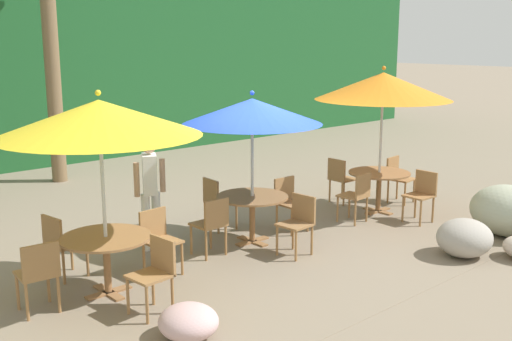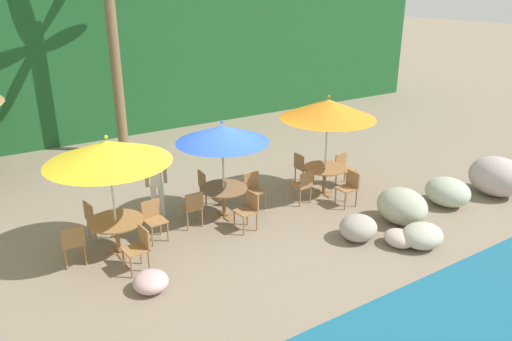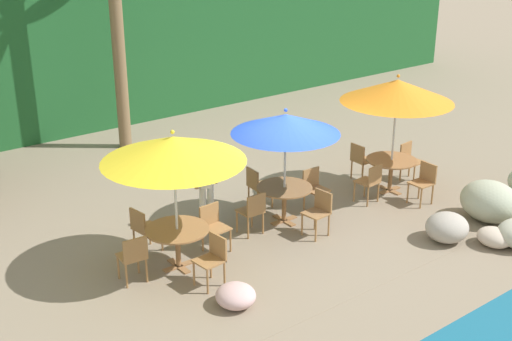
# 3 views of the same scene
# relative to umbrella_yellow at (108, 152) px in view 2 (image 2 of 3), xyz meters

# --- Properties ---
(ground_plane) EXTENTS (120.00, 120.00, 0.00)m
(ground_plane) POSITION_rel_umbrella_yellow_xyz_m (2.76, 0.03, -2.18)
(ground_plane) COLOR gray
(terrace_deck) EXTENTS (18.00, 5.20, 0.01)m
(terrace_deck) POSITION_rel_umbrella_yellow_xyz_m (2.76, 0.03, -2.18)
(terrace_deck) COLOR gray
(terrace_deck) RESTS_ON ground
(foliage_backdrop) EXTENTS (28.00, 2.40, 6.00)m
(foliage_backdrop) POSITION_rel_umbrella_yellow_xyz_m (2.76, 9.03, 0.82)
(foliage_backdrop) COLOR #1E5628
(foliage_backdrop) RESTS_ON ground
(rock_seawall) EXTENTS (17.74, 3.41, 1.00)m
(rock_seawall) POSITION_rel_umbrella_yellow_xyz_m (1.53, -2.88, -1.77)
(rock_seawall) COLOR #BFA9A5
(rock_seawall) RESTS_ON ground
(umbrella_yellow) EXTENTS (2.40, 2.40, 2.51)m
(umbrella_yellow) POSITION_rel_umbrella_yellow_xyz_m (0.00, 0.00, 0.00)
(umbrella_yellow) COLOR silver
(umbrella_yellow) RESTS_ON ground
(dining_table_yellow) EXTENTS (1.10, 1.10, 0.74)m
(dining_table_yellow) POSITION_rel_umbrella_yellow_xyz_m (0.00, 0.00, -1.57)
(dining_table_yellow) COLOR olive
(dining_table_yellow) RESTS_ON ground
(chair_yellow_seaward) EXTENTS (0.45, 0.46, 0.87)m
(chair_yellow_seaward) POSITION_rel_umbrella_yellow_xyz_m (0.84, 0.15, -1.67)
(chair_yellow_seaward) COLOR #9E7042
(chair_yellow_seaward) RESTS_ON ground
(chair_yellow_inland) EXTENTS (0.48, 0.48, 0.87)m
(chair_yellow_inland) POSITION_rel_umbrella_yellow_xyz_m (-0.21, 0.83, -1.67)
(chair_yellow_inland) COLOR #9E7042
(chair_yellow_inland) RESTS_ON ground
(chair_yellow_left) EXTENTS (0.46, 0.46, 0.87)m
(chair_yellow_left) POSITION_rel_umbrella_yellow_xyz_m (-0.85, -0.01, -1.67)
(chair_yellow_left) COLOR #9E7042
(chair_yellow_left) RESTS_ON ground
(chair_yellow_right) EXTENTS (0.46, 0.46, 0.87)m
(chair_yellow_right) POSITION_rel_umbrella_yellow_xyz_m (0.16, -0.84, -1.67)
(chair_yellow_right) COLOR #9E7042
(chair_yellow_right) RESTS_ON ground
(umbrella_blue) EXTENTS (2.09, 2.09, 2.34)m
(umbrella_blue) POSITION_rel_umbrella_yellow_xyz_m (2.63, 0.29, -0.15)
(umbrella_blue) COLOR silver
(umbrella_blue) RESTS_ON ground
(dining_table_blue) EXTENTS (1.10, 1.10, 0.74)m
(dining_table_blue) POSITION_rel_umbrella_yellow_xyz_m (2.63, 0.29, -1.57)
(dining_table_blue) COLOR olive
(dining_table_blue) RESTS_ON ground
(chair_blue_seaward) EXTENTS (0.43, 0.44, 0.87)m
(chair_blue_seaward) POSITION_rel_umbrella_yellow_xyz_m (3.48, 0.35, -1.67)
(chair_blue_seaward) COLOR #9E7042
(chair_blue_seaward) RESTS_ON ground
(chair_blue_inland) EXTENTS (0.46, 0.45, 0.87)m
(chair_blue_inland) POSITION_rel_umbrella_yellow_xyz_m (2.60, 1.14, -1.67)
(chair_blue_inland) COLOR #9E7042
(chair_blue_inland) RESTS_ON ground
(chair_blue_left) EXTENTS (0.42, 0.43, 0.87)m
(chair_blue_left) POSITION_rel_umbrella_yellow_xyz_m (1.78, 0.19, -1.67)
(chair_blue_left) COLOR #9E7042
(chair_blue_left) RESTS_ON ground
(chair_blue_right) EXTENTS (0.46, 0.45, 0.87)m
(chair_blue_right) POSITION_rel_umbrella_yellow_xyz_m (2.78, -0.55, -1.67)
(chair_blue_right) COLOR #9E7042
(chair_blue_right) RESTS_ON ground
(umbrella_orange) EXTENTS (2.38, 2.38, 2.62)m
(umbrella_orange) POSITION_rel_umbrella_yellow_xyz_m (5.45, 0.04, 0.09)
(umbrella_orange) COLOR silver
(umbrella_orange) RESTS_ON ground
(dining_table_orange) EXTENTS (1.10, 1.10, 0.74)m
(dining_table_orange) POSITION_rel_umbrella_yellow_xyz_m (5.45, 0.04, -1.57)
(dining_table_orange) COLOR olive
(dining_table_orange) RESTS_ON ground
(chair_orange_seaward) EXTENTS (0.47, 0.48, 0.87)m
(chair_orange_seaward) POSITION_rel_umbrella_yellow_xyz_m (6.29, 0.24, -1.67)
(chair_orange_seaward) COLOR #9E7042
(chair_orange_seaward) RESTS_ON ground
(chair_orange_inland) EXTENTS (0.44, 0.43, 0.87)m
(chair_orange_inland) POSITION_rel_umbrella_yellow_xyz_m (5.39, 0.89, -1.67)
(chair_orange_inland) COLOR #9E7042
(chair_orange_inland) RESTS_ON ground
(chair_orange_left) EXTENTS (0.46, 0.47, 0.87)m
(chair_orange_left) POSITION_rel_umbrella_yellow_xyz_m (4.62, -0.14, -1.67)
(chair_orange_left) COLOR #9E7042
(chair_orange_left) RESTS_ON ground
(chair_orange_right) EXTENTS (0.44, 0.43, 0.87)m
(chair_orange_right) POSITION_rel_umbrella_yellow_xyz_m (5.53, -0.81, -1.67)
(chair_orange_right) COLOR #9E7042
(chair_orange_right) RESTS_ON ground
(palm_tree_second) EXTENTS (3.32, 3.45, 6.76)m
(palm_tree_second) POSITION_rel_umbrella_yellow_xyz_m (2.22, 6.26, 2.20)
(palm_tree_second) COLOR brown
(palm_tree_second) RESTS_ON ground
(waiter_in_white) EXTENTS (0.52, 0.39, 1.70)m
(waiter_in_white) POSITION_rel_umbrella_yellow_xyz_m (1.30, 1.05, -1.20)
(waiter_in_white) COLOR white
(waiter_in_white) RESTS_ON ground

